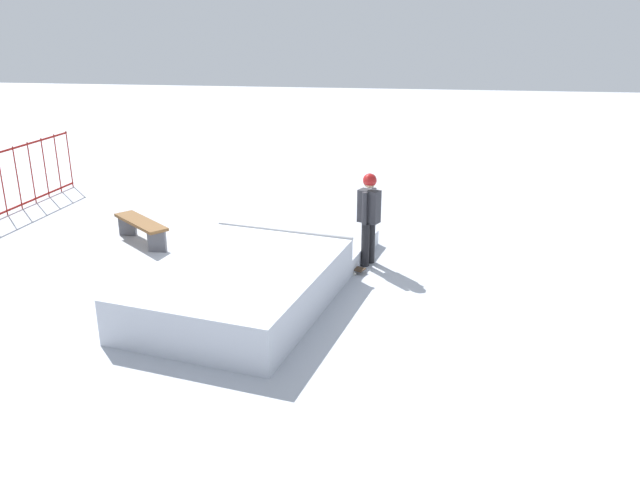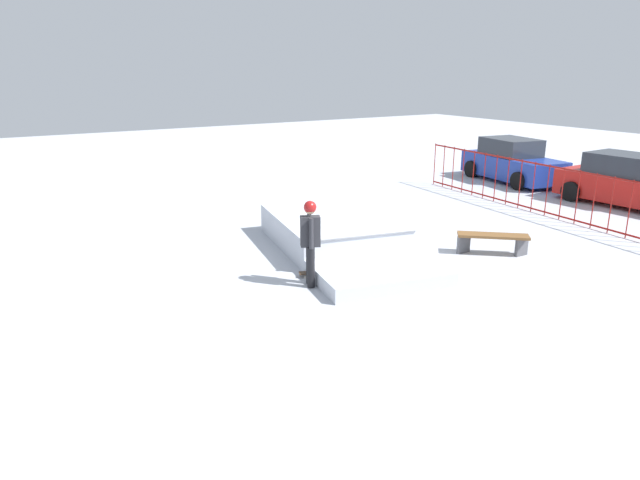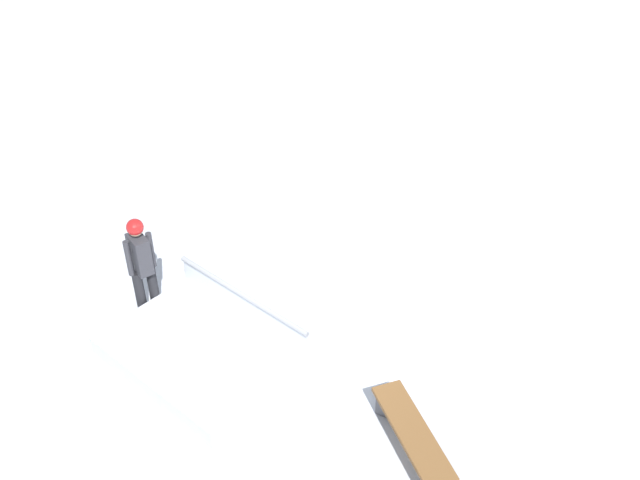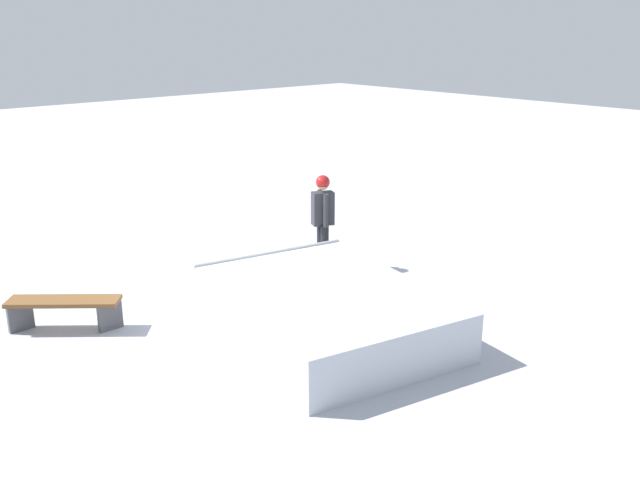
{
  "view_description": "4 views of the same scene",
  "coord_description": "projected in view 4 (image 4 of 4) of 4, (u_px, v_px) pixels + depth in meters",
  "views": [
    {
      "loc": [
        -10.17,
        -2.58,
        4.43
      ],
      "look_at": [
        -0.34,
        -1.2,
        0.9
      ],
      "focal_mm": 36.11,
      "sensor_mm": 36.0,
      "label": 1
    },
    {
      "loc": [
        10.26,
        -7.44,
        4.19
      ],
      "look_at": [
        1.24,
        -1.85,
        1.0
      ],
      "focal_mm": 32.49,
      "sensor_mm": 36.0,
      "label": 2
    },
    {
      "loc": [
        6.89,
        4.43,
        7.35
      ],
      "look_at": [
        -1.25,
        -0.13,
        0.6
      ],
      "focal_mm": 39.63,
      "sensor_mm": 36.0,
      "label": 3
    },
    {
      "loc": [
        -7.88,
        6.13,
        4.3
      ],
      "look_at": [
        0.13,
        -1.08,
        0.9
      ],
      "focal_mm": 38.82,
      "sensor_mm": 36.0,
      "label": 4
    }
  ],
  "objects": [
    {
      "name": "ground_plane",
      "position": [
        274.0,
        311.0,
        10.79
      ],
      "size": [
        60.0,
        60.0,
        0.0
      ],
      "primitive_type": "plane",
      "color": "#B2B7C1"
    },
    {
      "name": "skater",
      "position": [
        323.0,
        214.0,
        12.4
      ],
      "size": [
        0.41,
        0.44,
        1.73
      ],
      "rotation": [
        0.0,
        0.0,
        1.14
      ],
      "color": "black",
      "rests_on": "ground"
    },
    {
      "name": "skateboard",
      "position": [
        320.0,
        273.0,
        12.17
      ],
      "size": [
        0.51,
        0.81,
        0.09
      ],
      "rotation": [
        0.0,
        0.0,
        1.14
      ],
      "color": "#3F2D1E",
      "rests_on": "ground"
    },
    {
      "name": "skate_ramp",
      "position": [
        310.0,
        302.0,
        10.29
      ],
      "size": [
        5.82,
        3.65,
        0.74
      ],
      "rotation": [
        0.0,
        0.0,
        -0.21
      ],
      "color": "silver",
      "rests_on": "ground"
    },
    {
      "name": "park_bench",
      "position": [
        64.0,
        307.0,
        10.02
      ],
      "size": [
        1.35,
        1.47,
        0.48
      ],
      "rotation": [
        0.0,
        0.0,
        4.0
      ],
      "color": "brown",
      "rests_on": "ground"
    }
  ]
}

